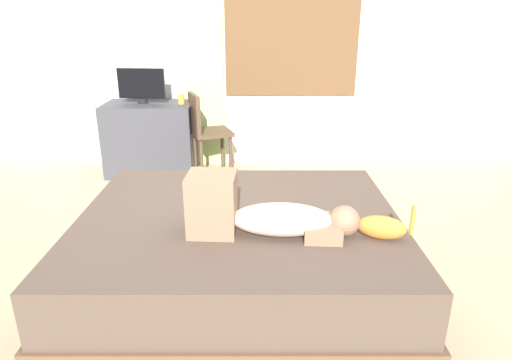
# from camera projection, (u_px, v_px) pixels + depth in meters

# --- Properties ---
(ground_plane) EXTENTS (16.00, 16.00, 0.00)m
(ground_plane) POSITION_uv_depth(u_px,v_px,m) (242.00, 272.00, 2.92)
(ground_plane) COLOR tan
(back_wall_with_window) EXTENTS (6.40, 0.14, 2.90)m
(back_wall_with_window) POSITION_uv_depth(u_px,v_px,m) (249.00, 29.00, 4.66)
(back_wall_with_window) COLOR silver
(back_wall_with_window) RESTS_ON ground
(bed) EXTENTS (1.98, 1.69, 0.45)m
(bed) POSITION_uv_depth(u_px,v_px,m) (240.00, 248.00, 2.76)
(bed) COLOR brown
(bed) RESTS_ON ground
(person_lying) EXTENTS (0.94, 0.30, 0.34)m
(person_lying) POSITION_uv_depth(u_px,v_px,m) (265.00, 214.00, 2.42)
(person_lying) COLOR #CCB299
(person_lying) RESTS_ON bed
(cat) EXTENTS (0.35, 0.18, 0.21)m
(cat) POSITION_uv_depth(u_px,v_px,m) (379.00, 227.00, 2.38)
(cat) COLOR #C67A2D
(cat) RESTS_ON bed
(desk) EXTENTS (0.90, 0.56, 0.74)m
(desk) POSITION_uv_depth(u_px,v_px,m) (152.00, 138.00, 4.67)
(desk) COLOR #38383D
(desk) RESTS_ON ground
(tv_monitor) EXTENTS (0.48, 0.10, 0.35)m
(tv_monitor) POSITION_uv_depth(u_px,v_px,m) (142.00, 85.00, 4.47)
(tv_monitor) COLOR black
(tv_monitor) RESTS_ON desk
(cup) EXTENTS (0.06, 0.06, 0.10)m
(cup) POSITION_uv_depth(u_px,v_px,m) (182.00, 99.00, 4.49)
(cup) COLOR gold
(cup) RESTS_ON desk
(chair_by_desk) EXTENTS (0.49, 0.49, 0.86)m
(chair_by_desk) POSITION_uv_depth(u_px,v_px,m) (206.00, 128.00, 4.50)
(chair_by_desk) COLOR #4C3828
(chair_by_desk) RESTS_ON ground
(curtain_left) EXTENTS (0.44, 0.06, 2.59)m
(curtain_left) POSITION_uv_depth(u_px,v_px,m) (202.00, 45.00, 4.61)
(curtain_left) COLOR #ADCC75
(curtain_left) RESTS_ON ground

